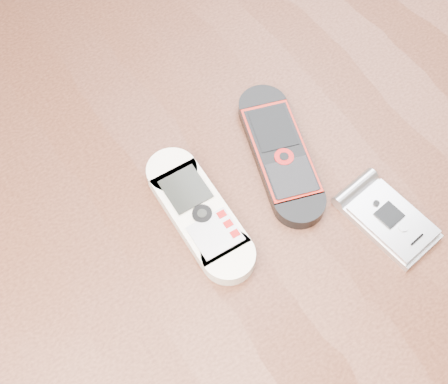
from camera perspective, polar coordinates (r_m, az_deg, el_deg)
The scene contains 5 objects.
ground at distance 1.31m, azimuth -0.19°, elevation -16.33°, with size 4.00×4.00×0.00m, color #472B19.
table at distance 0.70m, azimuth -0.34°, elevation -4.78°, with size 1.20×0.80×0.75m.
nokia_white at distance 0.59m, azimuth -2.28°, elevation -1.94°, with size 0.05×0.15×0.02m, color white.
nokia_black_red at distance 0.62m, azimuth 5.16°, elevation 3.60°, with size 0.05×0.17×0.02m, color black.
motorola_razr at distance 0.60m, azimuth 14.93°, elevation -2.48°, with size 0.05×0.10×0.02m, color #B9BABE.
Camera 1 is at (-0.15, -0.24, 1.28)m, focal length 50.00 mm.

